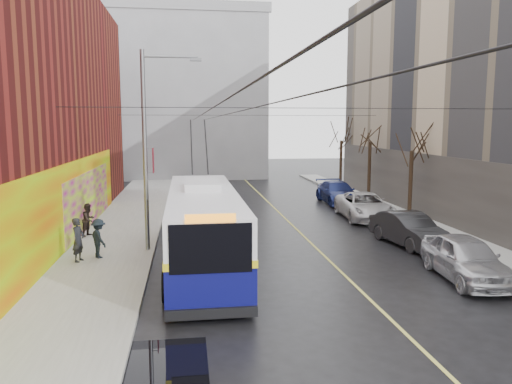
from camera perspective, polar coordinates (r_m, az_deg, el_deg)
ground at (r=14.54m, az=11.08°, el=-15.91°), size 140.00×140.00×0.00m
sidewalk_left at (r=25.47m, az=-15.74°, el=-5.52°), size 4.00×60.00×0.15m
sidewalk_right at (r=28.58m, az=20.46°, el=-4.28°), size 2.00×60.00×0.15m
lane_line at (r=27.83m, az=4.67°, el=-4.28°), size 0.12×50.00×0.01m
building_far at (r=57.66m, az=-9.56°, el=10.87°), size 20.50×12.10×18.00m
streetlight_pole at (r=22.65m, az=-12.19°, el=5.18°), size 2.65×0.60×9.00m
catenary_wires at (r=27.40m, az=-3.91°, el=8.69°), size 18.00×60.00×0.22m
tree_near at (r=31.58m, az=17.44°, el=5.92°), size 3.20×3.20×6.40m
tree_mid at (r=38.02m, az=12.95°, el=6.75°), size 3.20×3.20×6.68m
tree_far at (r=44.64m, az=9.75°, el=6.82°), size 3.20×3.20×6.57m
puddle at (r=13.09m, az=-11.58°, el=-18.68°), size 2.61×2.73×0.01m
pigeons_flying at (r=23.37m, az=-3.22°, el=9.98°), size 3.98×1.35×1.35m
trolleybus at (r=20.56m, az=-6.06°, el=-3.84°), size 3.04×12.79×6.04m
parked_car_a at (r=20.35m, az=22.85°, el=-6.98°), size 2.41×5.06×1.67m
parked_car_b at (r=25.07m, az=17.05°, el=-4.10°), size 2.35×5.00×1.58m
parked_car_c at (r=31.35m, az=12.30°, el=-1.58°), size 3.06×5.96×1.61m
parked_car_d at (r=37.17m, az=9.30°, el=-0.06°), size 2.25×5.52×1.60m
following_car at (r=32.91m, az=-4.30°, el=-1.07°), size 2.47×4.64×1.50m
pedestrian_a at (r=21.94m, az=-19.65°, el=-5.16°), size 0.60×0.76×1.83m
pedestrian_b at (r=26.75m, az=-18.58°, el=-3.01°), size 0.93×1.01×1.67m
pedestrian_c at (r=22.29m, az=-17.53°, el=-5.07°), size 1.10×1.25×1.67m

